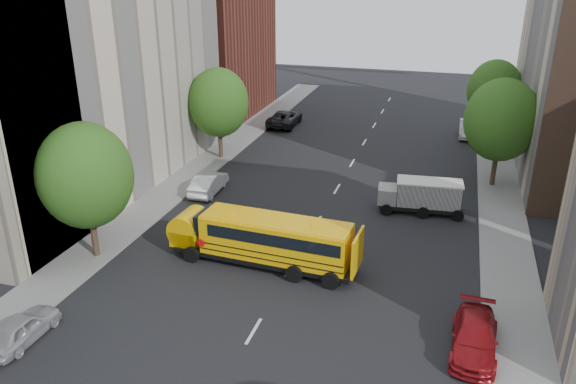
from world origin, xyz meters
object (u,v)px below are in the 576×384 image
at_px(street_tree_2, 219,103).
at_px(parked_car_3, 474,337).
at_px(street_tree_1, 85,176).
at_px(street_tree_5, 494,91).
at_px(parked_car_2, 285,118).
at_px(parked_car_1, 209,183).
at_px(school_bus, 262,237).
at_px(safari_truck, 422,195).
at_px(street_tree_4, 501,120).
at_px(parked_car_5, 468,129).
at_px(parked_car_0, 21,328).

distance_m(street_tree_2, parked_car_3, 29.35).
relative_size(street_tree_1, parked_car_3, 1.69).
height_order(street_tree_5, parked_car_2, street_tree_5).
distance_m(street_tree_2, parked_car_1, 8.72).
height_order(street_tree_1, school_bus, street_tree_1).
distance_m(safari_truck, parked_car_2, 23.25).
bearing_deg(street_tree_2, street_tree_4, 0.00).
bearing_deg(school_bus, street_tree_4, 54.94).
xyz_separation_m(street_tree_1, parked_car_2, (2.20, 29.34, -4.16)).
distance_m(parked_car_1, parked_car_2, 18.72).
bearing_deg(street_tree_1, street_tree_5, 53.75).
xyz_separation_m(street_tree_2, street_tree_4, (22.00, 0.00, 0.25)).
bearing_deg(parked_car_1, parked_car_3, 141.80).
distance_m(street_tree_5, parked_car_1, 27.99).
bearing_deg(street_tree_5, safari_truck, -104.51).
height_order(safari_truck, parked_car_5, safari_truck).
height_order(street_tree_4, parked_car_5, street_tree_4).
height_order(street_tree_1, street_tree_4, street_tree_4).
relative_size(street_tree_5, school_bus, 0.72).
relative_size(safari_truck, parked_car_5, 1.18).
bearing_deg(parked_car_5, safari_truck, -99.29).
xyz_separation_m(safari_truck, parked_car_5, (2.90, 19.16, -0.44)).
distance_m(safari_truck, parked_car_3, 14.51).
xyz_separation_m(school_bus, parked_car_1, (-7.16, 8.60, -0.89)).
relative_size(parked_car_3, parked_car_5, 1.01).
xyz_separation_m(parked_car_0, parked_car_2, (0.80, 36.94, 0.13)).
distance_m(school_bus, parked_car_3, 12.15).
distance_m(street_tree_4, safari_truck, 8.85).
relative_size(parked_car_1, parked_car_2, 0.78).
distance_m(street_tree_5, parked_car_2, 20.19).
xyz_separation_m(parked_car_0, parked_car_3, (19.20, 5.11, 0.02)).
height_order(street_tree_5, safari_truck, street_tree_5).
relative_size(street_tree_4, parked_car_1, 1.83).
relative_size(parked_car_0, parked_car_1, 0.87).
bearing_deg(street_tree_5, parked_car_0, -118.72).
relative_size(street_tree_1, parked_car_1, 1.79).
bearing_deg(street_tree_5, parked_car_3, -92.47).
height_order(street_tree_2, parked_car_5, street_tree_2).
bearing_deg(street_tree_4, parked_car_0, -128.83).
bearing_deg(parked_car_0, school_bus, -129.22).
bearing_deg(parked_car_1, parked_car_0, 84.76).
bearing_deg(school_bus, parked_car_5, 72.72).
xyz_separation_m(street_tree_2, school_bus, (9.36, -15.98, -3.21)).
relative_size(school_bus, safari_truck, 1.90).
bearing_deg(street_tree_2, parked_car_5, 32.38).
bearing_deg(parked_car_2, parked_car_1, 89.00).
relative_size(street_tree_1, street_tree_2, 1.03).
bearing_deg(street_tree_2, parked_car_1, -73.40).
relative_size(safari_truck, parked_car_3, 1.17).
height_order(street_tree_4, parked_car_2, street_tree_4).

